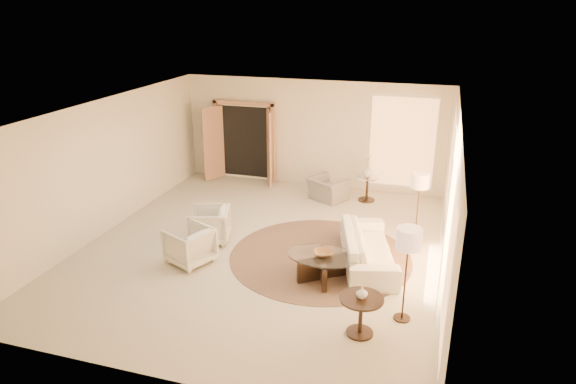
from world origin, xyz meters
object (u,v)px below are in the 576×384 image
(accent_chair, at_px, (328,185))
(coffee_table, at_px, (323,264))
(armchair_right, at_px, (190,244))
(side_table, at_px, (367,186))
(floor_lamp_far, at_px, (409,243))
(armchair_left, at_px, (209,223))
(end_table, at_px, (361,309))
(end_vase, at_px, (362,293))
(floor_lamp_near, at_px, (420,184))
(bowl, at_px, (323,253))
(side_vase, at_px, (368,172))
(sofa, at_px, (368,248))

(accent_chair, height_order, coffee_table, accent_chair)
(armchair_right, distance_m, side_table, 4.98)
(coffee_table, height_order, floor_lamp_far, floor_lamp_far)
(armchair_left, distance_m, floor_lamp_far, 4.49)
(end_table, height_order, end_vase, end_vase)
(armchair_left, height_order, armchair_right, armchair_left)
(armchair_left, bearing_deg, floor_lamp_near, 90.45)
(end_table, bearing_deg, floor_lamp_far, 45.00)
(floor_lamp_near, xyz_separation_m, floor_lamp_far, (0.00, -2.94, 0.07))
(coffee_table, relative_size, bowl, 4.86)
(side_table, height_order, floor_lamp_near, floor_lamp_near)
(side_table, bearing_deg, end_vase, -82.28)
(end_table, bearing_deg, side_vase, 97.72)
(end_table, bearing_deg, armchair_left, 147.17)
(sofa, relative_size, side_table, 3.60)
(floor_lamp_far, bearing_deg, side_vase, 104.95)
(side_vase, bearing_deg, floor_lamp_near, -56.40)
(end_vase, bearing_deg, floor_lamp_near, 80.78)
(bowl, bearing_deg, side_vase, 87.80)
(side_vase, bearing_deg, accent_chair, -166.40)
(floor_lamp_near, height_order, side_vase, floor_lamp_near)
(armchair_left, distance_m, bowl, 2.73)
(end_table, xyz_separation_m, side_table, (-0.74, 5.48, -0.05))
(armchair_right, distance_m, coffee_table, 2.55)
(sofa, bearing_deg, end_vase, 170.56)
(coffee_table, bearing_deg, side_vase, 87.80)
(end_vase, xyz_separation_m, side_vase, (-0.74, 5.48, 0.05))
(sofa, relative_size, floor_lamp_near, 1.53)
(armchair_left, relative_size, armchair_right, 1.02)
(sofa, bearing_deg, floor_lamp_near, -47.26)
(floor_lamp_far, distance_m, bowl, 1.87)
(floor_lamp_far, bearing_deg, sofa, 115.77)
(end_table, height_order, floor_lamp_far, floor_lamp_far)
(floor_lamp_near, bearing_deg, side_vase, 123.60)
(accent_chair, relative_size, side_table, 1.38)
(accent_chair, bearing_deg, sofa, 144.86)
(end_table, relative_size, side_table, 1.05)
(coffee_table, height_order, side_vase, side_vase)
(floor_lamp_near, bearing_deg, side_table, 123.60)
(accent_chair, xyz_separation_m, end_vase, (1.68, -5.25, 0.33))
(armchair_right, bearing_deg, sofa, 130.42)
(accent_chair, xyz_separation_m, side_vase, (0.94, 0.23, 0.37))
(side_table, bearing_deg, armchair_right, -122.85)
(end_vase, bearing_deg, bowl, 122.59)
(coffee_table, distance_m, end_vase, 1.72)
(end_table, xyz_separation_m, side_vase, (-0.74, 5.48, 0.33))
(coffee_table, height_order, bowl, bowl)
(floor_lamp_near, distance_m, side_vase, 2.42)
(accent_chair, height_order, bowl, accent_chair)
(coffee_table, distance_m, end_table, 1.67)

